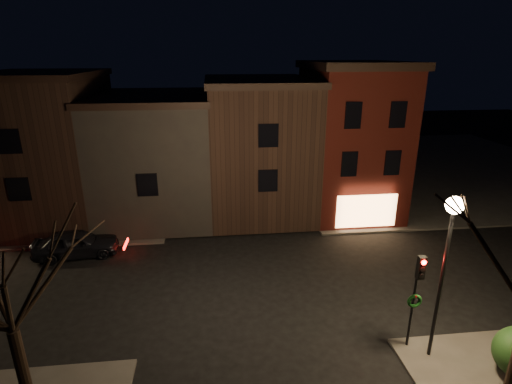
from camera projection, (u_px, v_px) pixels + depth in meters
ground at (253, 283)px, 20.46m from camera, size 120.00×120.00×0.00m
sidewalk_far_right at (424, 166)px, 41.33m from camera, size 30.00×30.00×0.12m
sidewalk_far_left at (17, 179)px, 37.07m from camera, size 30.00×30.00×0.12m
corner_building at (350, 138)px, 28.41m from camera, size 6.50×8.50×10.50m
row_building_a at (258, 145)px, 28.87m from camera, size 7.30×10.30×9.40m
row_building_b at (157, 154)px, 28.26m from camera, size 7.80×10.30×8.40m
row_building_c at (48, 147)px, 27.24m from camera, size 7.30×10.30×9.90m
street_lamp_near at (449, 236)px, 13.78m from camera, size 0.60×0.60×6.48m
traffic_signal at (417, 288)px, 14.96m from camera, size 0.58×0.38×4.05m
parked_car_a at (76, 243)px, 22.92m from camera, size 4.83×2.44×1.58m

